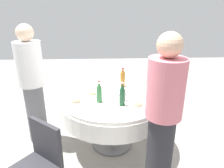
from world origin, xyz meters
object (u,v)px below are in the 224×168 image
object	(u,v)px
plate_front	(109,83)
person_north	(163,117)
wine_glass_mid	(125,94)
wine_glass_far	(115,86)
bottle_green_north	(99,92)
plate_inner	(76,102)
dining_table	(112,107)
chair_south	(39,160)
bottle_amber_east	(123,78)
plate_west	(93,95)
plate_right	(138,105)
person_left	(32,84)
bottle_dark_green_left	(122,95)

from	to	relation	value
plate_front	person_north	bearing A→B (deg)	110.21
wine_glass_mid	wine_glass_far	world-z (taller)	wine_glass_far
bottle_green_north	plate_inner	world-z (taller)	bottle_green_north
plate_front	wine_glass_far	bearing A→B (deg)	98.28
bottle_green_north	wine_glass_mid	bearing A→B (deg)	-174.42
dining_table	chair_south	distance (m)	1.16
bottle_amber_east	chair_south	distance (m)	1.58
bottle_amber_east	chair_south	size ratio (longest dim) A/B	0.32
bottle_amber_east	bottle_green_north	bearing A→B (deg)	56.56
bottle_amber_east	plate_front	size ratio (longest dim) A/B	1.18
plate_inner	bottle_amber_east	bearing A→B (deg)	-140.05
bottle_green_north	wine_glass_far	bearing A→B (deg)	-132.22
plate_west	plate_inner	world-z (taller)	same
wine_glass_far	person_north	size ratio (longest dim) A/B	0.10
plate_front	bottle_green_north	bearing A→B (deg)	76.97
plate_right	plate_inner	bearing A→B (deg)	-9.79
wine_glass_mid	wine_glass_far	distance (m)	0.23
wine_glass_mid	person_left	bearing A→B (deg)	-14.11
wine_glass_mid	bottle_green_north	bearing A→B (deg)	5.58
dining_table	bottle_amber_east	size ratio (longest dim) A/B	4.76
person_left	plate_right	bearing A→B (deg)	-99.76
bottle_amber_east	person_left	bearing A→B (deg)	7.59
bottle_green_north	plate_front	size ratio (longest dim) A/B	1.15
bottle_green_north	plate_right	distance (m)	0.49
plate_west	person_north	world-z (taller)	person_north
dining_table	wine_glass_mid	xyz separation A→B (m)	(-0.16, 0.13, 0.24)
person_left	person_north	bearing A→B (deg)	-113.28
dining_table	chair_south	xyz separation A→B (m)	(0.72, 0.91, -0.07)
wine_glass_mid	plate_inner	xyz separation A→B (m)	(0.61, 0.04, -0.08)
wine_glass_far	plate_west	world-z (taller)	wine_glass_far
dining_table	plate_inner	xyz separation A→B (m)	(0.45, 0.17, 0.16)
bottle_dark_green_left	plate_front	size ratio (longest dim) A/B	1.21
bottle_green_north	wine_glass_far	distance (m)	0.30
bottle_green_north	plate_west	xyz separation A→B (m)	(0.09, -0.20, -0.12)
wine_glass_far	plate_right	size ratio (longest dim) A/B	0.70
bottle_green_north	plate_right	bearing A→B (deg)	162.83
chair_south	bottle_dark_green_left	bearing A→B (deg)	-103.49
plate_west	person_north	bearing A→B (deg)	129.56
bottle_dark_green_left	wine_glass_far	world-z (taller)	bottle_dark_green_left
plate_inner	plate_right	bearing A→B (deg)	170.21
plate_west	person_left	bearing A→B (deg)	-9.53
plate_west	bottle_amber_east	bearing A→B (deg)	-144.68
plate_front	plate_west	bearing A→B (deg)	60.29
wine_glass_far	chair_south	size ratio (longest dim) A/B	0.19
wine_glass_far	plate_west	distance (m)	0.31
person_left	wine_glass_far	bearing A→B (deg)	-86.50
person_north	person_left	bearing A→B (deg)	-61.92
dining_table	bottle_green_north	distance (m)	0.36
bottle_green_north	bottle_amber_east	world-z (taller)	bottle_amber_east
bottle_green_north	chair_south	xyz separation A→B (m)	(0.55, 0.75, -0.35)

